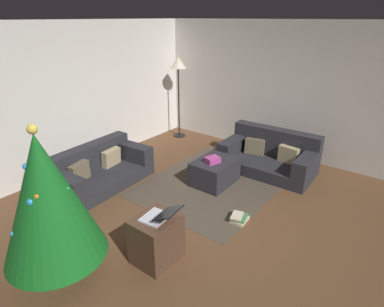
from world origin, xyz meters
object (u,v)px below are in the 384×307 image
(gift_box, at_px, (212,160))
(side_table, at_px, (156,239))
(tv_remote, at_px, (210,161))
(laptop, at_px, (160,216))
(corner_lamp, at_px, (178,69))
(couch_left, at_px, (98,170))
(christmas_tree, at_px, (47,199))
(book_stack, at_px, (239,218))
(couch_right, at_px, (270,156))
(ottoman, at_px, (215,172))

(gift_box, relative_size, side_table, 0.39)
(tv_remote, relative_size, laptop, 0.35)
(side_table, relative_size, corner_lamp, 0.31)
(gift_box, xyz_separation_m, laptop, (-1.86, -0.55, 0.16))
(laptop, distance_m, corner_lamp, 4.33)
(gift_box, bearing_deg, laptop, -163.62)
(tv_remote, bearing_deg, couch_left, 151.90)
(christmas_tree, relative_size, corner_lamp, 0.95)
(tv_remote, distance_m, corner_lamp, 2.70)
(tv_remote, bearing_deg, gift_box, -77.18)
(book_stack, bearing_deg, couch_left, 101.39)
(book_stack, bearing_deg, couch_right, 11.54)
(gift_box, relative_size, christmas_tree, 0.13)
(gift_box, bearing_deg, book_stack, -125.56)
(laptop, bearing_deg, corner_lamp, 36.56)
(tv_remote, height_order, corner_lamp, corner_lamp)
(gift_box, height_order, laptop, laptop)
(corner_lamp, bearing_deg, laptop, -143.44)
(ottoman, distance_m, book_stack, 1.16)
(ottoman, relative_size, book_stack, 2.62)
(couch_left, xyz_separation_m, book_stack, (0.50, -2.46, -0.21))
(couch_right, relative_size, ottoman, 2.19)
(couch_left, relative_size, tv_remote, 10.86)
(couch_right, distance_m, gift_box, 1.28)
(couch_left, xyz_separation_m, tv_remote, (1.14, -1.53, 0.18))
(side_table, bearing_deg, corner_lamp, 35.74)
(couch_left, relative_size, ottoman, 2.29)
(ottoman, distance_m, corner_lamp, 2.78)
(tv_remote, height_order, book_stack, tv_remote)
(couch_right, xyz_separation_m, side_table, (-3.02, 0.04, 0.01))
(laptop, distance_m, book_stack, 1.41)
(book_stack, bearing_deg, ottoman, 50.85)
(christmas_tree, bearing_deg, couch_right, -11.24)
(couch_left, distance_m, side_table, 2.19)
(couch_left, distance_m, gift_box, 1.95)
(side_table, bearing_deg, christmas_tree, 137.78)
(couch_right, height_order, book_stack, couch_right)
(laptop, bearing_deg, ottoman, 15.89)
(couch_left, bearing_deg, couch_right, 134.21)
(couch_left, xyz_separation_m, laptop, (-0.74, -2.13, 0.38))
(ottoman, height_order, corner_lamp, corner_lamp)
(book_stack, bearing_deg, side_table, 162.17)
(ottoman, xyz_separation_m, corner_lamp, (1.43, 1.96, 1.36))
(couch_left, distance_m, ottoman, 1.99)
(christmas_tree, xyz_separation_m, book_stack, (2.04, -1.12, -0.90))
(side_table, distance_m, book_stack, 1.33)
(ottoman, xyz_separation_m, side_table, (-1.97, -0.49, 0.08))
(side_table, height_order, book_stack, side_table)
(christmas_tree, relative_size, book_stack, 6.01)
(ottoman, relative_size, gift_box, 3.36)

